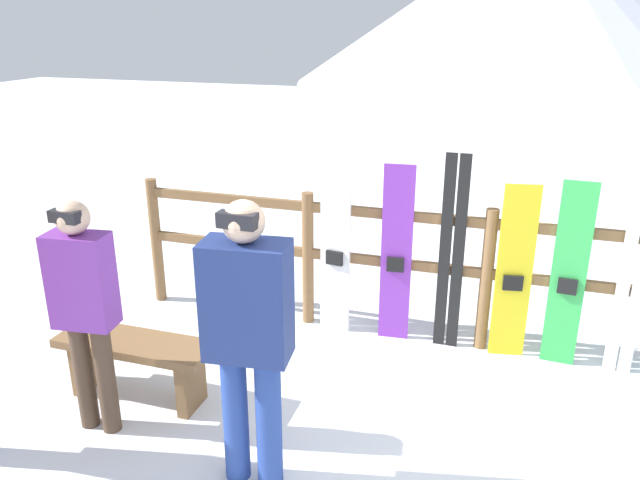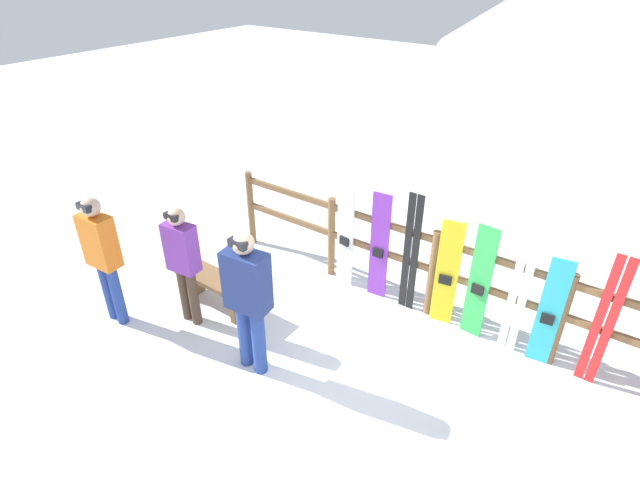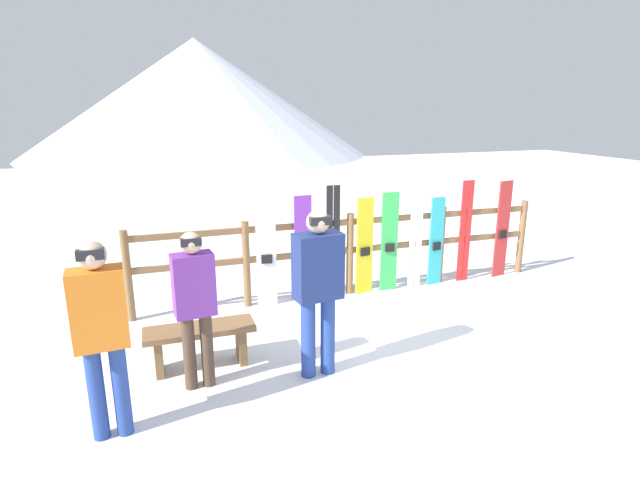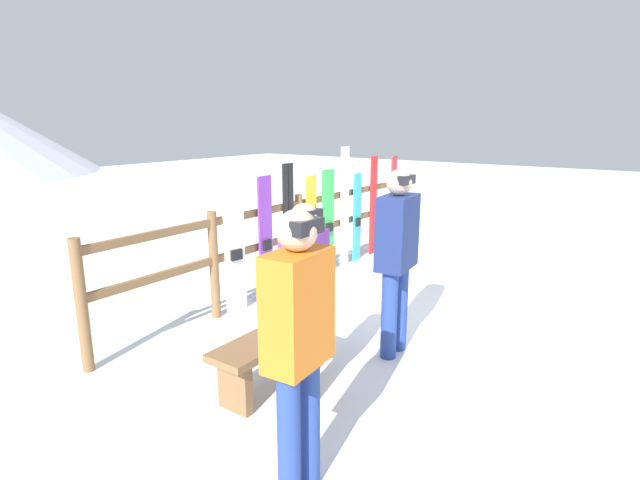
# 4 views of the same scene
# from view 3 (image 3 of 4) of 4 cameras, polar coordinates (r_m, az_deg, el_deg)

# --- Properties ---
(ground_plane) EXTENTS (40.00, 40.00, 0.00)m
(ground_plane) POSITION_cam_3_polar(r_m,az_deg,el_deg) (5.82, 10.45, -12.38)
(ground_plane) COLOR white
(mountain_backdrop) EXTENTS (18.00, 18.00, 6.00)m
(mountain_backdrop) POSITION_cam_3_polar(r_m,az_deg,el_deg) (28.48, -13.89, 15.52)
(mountain_backdrop) COLOR silver
(mountain_backdrop) RESTS_ON ground
(fence) EXTENTS (6.09, 0.10, 1.19)m
(fence) POSITION_cam_3_polar(r_m,az_deg,el_deg) (7.14, 3.45, -0.71)
(fence) COLOR brown
(fence) RESTS_ON ground
(bench) EXTENTS (1.13, 0.36, 0.46)m
(bench) POSITION_cam_3_polar(r_m,az_deg,el_deg) (5.42, -13.53, -10.84)
(bench) COLOR brown
(bench) RESTS_ON ground
(person_orange) EXTENTS (0.43, 0.25, 1.68)m
(person_orange) POSITION_cam_3_polar(r_m,az_deg,el_deg) (4.34, -23.77, -9.06)
(person_orange) COLOR navy
(person_orange) RESTS_ON ground
(person_navy) EXTENTS (0.49, 0.31, 1.71)m
(person_navy) POSITION_cam_3_polar(r_m,az_deg,el_deg) (4.89, -0.23, -4.91)
(person_navy) COLOR navy
(person_navy) RESTS_ON ground
(person_purple) EXTENTS (0.40, 0.25, 1.56)m
(person_purple) POSITION_cam_3_polar(r_m,az_deg,el_deg) (4.84, -14.14, -6.54)
(person_purple) COLOR #4C3828
(person_purple) RESTS_ON ground
(snowboard_white) EXTENTS (0.27, 0.08, 1.49)m
(snowboard_white) POSITION_cam_3_polar(r_m,az_deg,el_deg) (6.73, -6.16, -1.55)
(snowboard_white) COLOR white
(snowboard_white) RESTS_ON ground
(snowboard_purple) EXTENTS (0.25, 0.07, 1.50)m
(snowboard_purple) POSITION_cam_3_polar(r_m,az_deg,el_deg) (6.85, -1.95, -1.11)
(snowboard_purple) COLOR purple
(snowboard_purple) RESTS_ON ground
(ski_pair_black) EXTENTS (0.19, 0.02, 1.61)m
(ski_pair_black) POSITION_cam_3_polar(r_m,az_deg,el_deg) (6.97, 1.49, -0.29)
(ski_pair_black) COLOR black
(ski_pair_black) RESTS_ON ground
(snowboard_yellow) EXTENTS (0.27, 0.09, 1.41)m
(snowboard_yellow) POSITION_cam_3_polar(r_m,az_deg,el_deg) (7.17, 5.13, -0.76)
(snowboard_yellow) COLOR yellow
(snowboard_yellow) RESTS_ON ground
(snowboard_green) EXTENTS (0.25, 0.07, 1.47)m
(snowboard_green) POSITION_cam_3_polar(r_m,az_deg,el_deg) (7.33, 7.93, -0.28)
(snowboard_green) COLOR green
(snowboard_green) RESTS_ON ground
(ski_pair_white) EXTENTS (0.19, 0.02, 1.76)m
(ski_pair_white) POSITION_cam_3_polar(r_m,az_deg,el_deg) (7.49, 10.94, 1.11)
(ski_pair_white) COLOR white
(ski_pair_white) RESTS_ON ground
(snowboard_cyan) EXTENTS (0.24, 0.08, 1.35)m
(snowboard_cyan) POSITION_cam_3_polar(r_m,az_deg,el_deg) (7.71, 13.13, -0.20)
(snowboard_cyan) COLOR #2DBFCC
(snowboard_cyan) RESTS_ON ground
(ski_pair_red) EXTENTS (0.19, 0.02, 1.58)m
(ski_pair_red) POSITION_cam_3_polar(r_m,az_deg,el_deg) (7.96, 16.24, 0.94)
(ski_pair_red) COLOR red
(ski_pair_red) RESTS_ON ground
(snowboard_red) EXTENTS (0.27, 0.09, 1.54)m
(snowboard_red) POSITION_cam_3_polar(r_m,az_deg,el_deg) (8.36, 20.11, 1.12)
(snowboard_red) COLOR red
(snowboard_red) RESTS_ON ground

